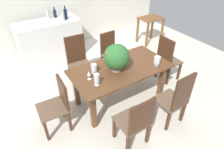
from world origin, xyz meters
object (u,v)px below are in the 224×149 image
chair_head_end (58,103)px  crystal_vase_right (94,68)px  wine_bottle_green (63,17)px  wine_bottle_dark (55,14)px  chair_far_right (110,51)px  flower_centerpiece (117,57)px  wine_bottle_tall (48,14)px  chair_foot_end (167,58)px  chair_near_left (136,121)px  crystal_vase_center_near (97,79)px  chair_far_left (78,58)px  crystal_vase_left (157,60)px  side_table (150,24)px  wine_bottle_clear (66,14)px  dining_table (120,73)px  chair_near_right (176,98)px  wine_glass (89,74)px  kitchen_counter (50,40)px

chair_head_end → crystal_vase_right: 0.81m
wine_bottle_green → wine_bottle_dark: size_ratio=1.03×
chair_far_right → flower_centerpiece: flower_centerpiece is taller
wine_bottle_tall → chair_foot_end: bearing=-56.5°
chair_near_left → flower_centerpiece: 1.11m
wine_bottle_green → crystal_vase_center_near: bearing=-99.8°
flower_centerpiece → chair_head_end: bearing=179.8°
chair_far_left → crystal_vase_left: 1.62m
wine_bottle_green → side_table: (2.35, -0.53, -0.51)m
chair_head_end → chair_near_left: size_ratio=0.97×
wine_bottle_clear → side_table: bearing=-15.4°
wine_bottle_clear → wine_bottle_dark: size_ratio=1.26×
wine_bottle_tall → dining_table: bearing=-79.8°
chair_far_right → side_table: (1.77, 0.64, 0.05)m
chair_far_right → wine_bottle_tall: wine_bottle_tall is taller
chair_foot_end → wine_bottle_green: size_ratio=3.92×
wine_bottle_tall → wine_bottle_dark: size_ratio=1.11×
chair_near_right → chair_far_left: chair_far_left is taller
crystal_vase_left → wine_bottle_green: size_ratio=0.69×
wine_bottle_dark → wine_glass: bearing=-98.1°
wine_glass → wine_bottle_clear: 2.29m
chair_near_right → kitchen_counter: chair_near_right is taller
chair_far_right → chair_head_end: bearing=-151.5°
chair_far_left → kitchen_counter: size_ratio=0.68×
chair_head_end → wine_bottle_green: wine_bottle_green is taller
chair_far_left → flower_centerpiece: size_ratio=2.17×
chair_far_right → crystal_vase_right: size_ratio=5.51×
chair_head_end → crystal_vase_center_near: (0.61, -0.19, 0.35)m
wine_glass → flower_centerpiece: bearing=-1.4°
dining_table → wine_bottle_green: size_ratio=6.83×
chair_far_left → wine_bottle_dark: (0.13, 1.50, 0.50)m
wine_glass → wine_bottle_tall: 2.48m
wine_bottle_green → wine_bottle_dark: 0.35m
chair_near_right → wine_bottle_green: wine_bottle_green is taller
wine_bottle_tall → wine_bottle_dark: (0.18, 0.01, -0.02)m
wine_glass → kitchen_counter: 2.33m
chair_far_right → chair_near_left: size_ratio=0.99×
chair_far_left → wine_bottle_dark: size_ratio=4.10×
chair_foot_end → crystal_vase_center_near: bearing=96.7°
chair_far_right → wine_bottle_clear: 1.47m
wine_bottle_tall → kitchen_counter: bearing=-123.2°
wine_glass → kitchen_counter: (0.07, 2.30, -0.36)m
crystal_vase_center_near → crystal_vase_left: bearing=-4.4°
chair_head_end → chair_far_left: (0.80, 0.98, 0.06)m
wine_bottle_tall → crystal_vase_right: bearing=-90.4°
chair_foot_end → chair_near_right: bearing=141.3°
chair_far_right → wine_bottle_dark: 1.74m
crystal_vase_left → kitchen_counter: bearing=113.8°
crystal_vase_right → wine_bottle_clear: 2.15m
wine_glass → chair_near_left: bearing=-77.2°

